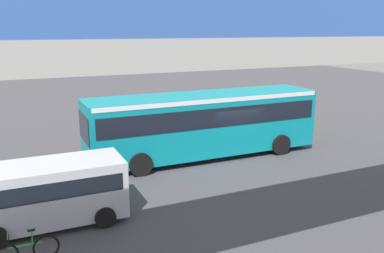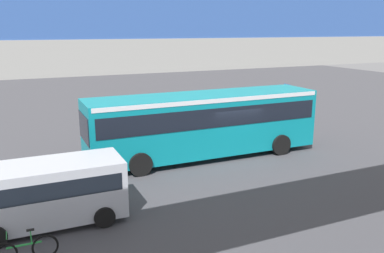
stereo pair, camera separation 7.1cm
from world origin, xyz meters
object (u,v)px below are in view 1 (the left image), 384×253
object	(u,v)px
parked_van	(48,190)
traffic_sign	(286,98)
pedestrian	(112,134)
city_bus	(204,120)
bicycle_green	(26,251)
bicycle_blue	(51,192)

from	to	relation	value
parked_van	traffic_sign	xyz separation A→B (m)	(-15.13, -7.65, 0.71)
pedestrian	traffic_sign	size ratio (longest dim) A/B	0.64
pedestrian	traffic_sign	bearing A→B (deg)	-177.42
pedestrian	traffic_sign	xyz separation A→B (m)	(-11.40, -0.51, 1.00)
traffic_sign	city_bus	bearing A→B (deg)	24.28
parked_van	bicycle_green	bearing A→B (deg)	68.85
city_bus	bicycle_blue	bearing A→B (deg)	18.49
parked_van	bicycle_blue	bearing A→B (deg)	-96.73
bicycle_green	city_bus	bearing A→B (deg)	-142.94
city_bus	bicycle_green	distance (m)	10.77
city_bus	traffic_sign	size ratio (longest dim) A/B	4.12
bicycle_blue	traffic_sign	size ratio (longest dim) A/B	0.63
city_bus	bicycle_green	xyz separation A→B (m)	(8.51, 6.43, -1.51)
city_bus	bicycle_green	size ratio (longest dim) A/B	6.52
parked_van	pedestrian	xyz separation A→B (m)	(-3.74, -7.14, -0.30)
parked_van	pedestrian	distance (m)	8.06
pedestrian	traffic_sign	distance (m)	11.45
parked_van	bicycle_green	distance (m)	2.43
bicycle_blue	pedestrian	xyz separation A→B (m)	(-3.53, -5.34, 0.51)
bicycle_green	traffic_sign	bearing A→B (deg)	-148.48
bicycle_blue	pedestrian	size ratio (longest dim) A/B	0.99
pedestrian	bicycle_green	bearing A→B (deg)	63.80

